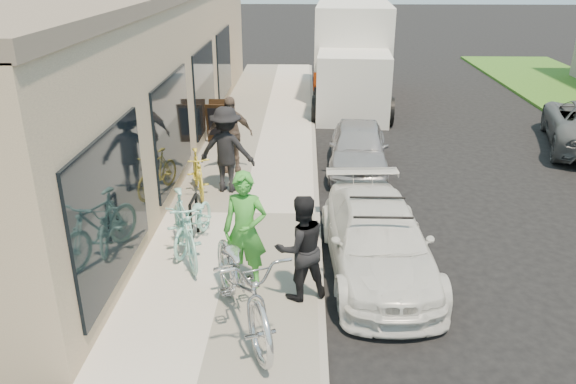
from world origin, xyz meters
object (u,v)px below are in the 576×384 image
object	(u,v)px
sedan_silver	(358,147)
woman_rider	(245,231)
bike_rack	(194,214)
bystander_b	(230,134)
cruiser_bike_a	(184,227)
sandwich_board	(220,122)
bystander_a	(227,150)
tandem_bike	(243,283)
cruiser_bike_c	(198,173)
man_standing	(301,248)
cruiser_bike_b	(194,222)
moving_truck	(352,59)
sedan_white	(378,240)

from	to	relation	value
sedan_silver	woman_rider	size ratio (longest dim) A/B	1.86
woman_rider	bike_rack	bearing A→B (deg)	134.32
woman_rider	bystander_b	distance (m)	5.19
cruiser_bike_a	sandwich_board	bearing A→B (deg)	70.78
bystander_a	tandem_bike	bearing A→B (deg)	109.64
cruiser_bike_a	bystander_b	world-z (taller)	bystander_b
sandwich_board	cruiser_bike_c	size ratio (longest dim) A/B	0.71
cruiser_bike_c	bystander_b	world-z (taller)	bystander_b
sedan_silver	man_standing	distance (m)	6.12
cruiser_bike_b	moving_truck	bearing A→B (deg)	83.16
sedan_white	tandem_bike	xyz separation A→B (m)	(-2.06, -1.78, 0.24)
sedan_white	bystander_a	world-z (taller)	bystander_a
moving_truck	bystander_b	size ratio (longest dim) A/B	3.89
bystander_b	woman_rider	bearing A→B (deg)	-90.75
bike_rack	bystander_b	xyz separation A→B (m)	(0.23, 3.59, 0.42)
tandem_bike	woman_rider	size ratio (longest dim) A/B	1.39
sedan_white	woman_rider	size ratio (longest dim) A/B	2.20
moving_truck	tandem_bike	xyz separation A→B (m)	(-2.54, -14.13, -0.68)
bystander_b	bike_rack	bearing A→B (deg)	-104.00
woman_rider	cruiser_bike_a	bearing A→B (deg)	152.64
man_standing	bystander_a	xyz separation A→B (m)	(-1.63, 4.16, 0.12)
sedan_white	bystander_b	size ratio (longest dim) A/B	2.28
sandwich_board	cruiser_bike_a	distance (m)	6.59
sedan_white	bystander_b	xyz separation A→B (m)	(-2.99, 4.39, 0.47)
bystander_b	man_standing	bearing A→B (deg)	-82.82
cruiser_bike_b	cruiser_bike_c	world-z (taller)	cruiser_bike_c
sandwich_board	sedan_white	xyz separation A→B (m)	(3.57, -6.67, -0.14)
cruiser_bike_b	sedan_white	bearing A→B (deg)	0.02
tandem_bike	cruiser_bike_b	bearing A→B (deg)	93.61
cruiser_bike_a	sedan_silver	bearing A→B (deg)	33.15
sandwich_board	sedan_white	world-z (taller)	sandwich_board
moving_truck	woman_rider	world-z (taller)	moving_truck
tandem_bike	cruiser_bike_a	bearing A→B (deg)	100.41
sandwich_board	man_standing	size ratio (longest dim) A/B	0.68
sedan_white	cruiser_bike_c	bearing A→B (deg)	137.28
moving_truck	bystander_a	distance (m)	9.82
bike_rack	bystander_b	size ratio (longest dim) A/B	0.44
sedan_white	cruiser_bike_a	world-z (taller)	cruiser_bike_a
sedan_white	cruiser_bike_c	world-z (taller)	sedan_white
man_standing	cruiser_bike_b	size ratio (longest dim) A/B	0.97
sandwich_board	woman_rider	world-z (taller)	woman_rider
sedan_silver	moving_truck	bearing A→B (deg)	91.82
sedan_silver	bystander_b	bearing A→B (deg)	-165.59
sedan_white	cruiser_bike_a	distance (m)	3.24
sandwich_board	moving_truck	size ratio (longest dim) A/B	0.16
cruiser_bike_a	cruiser_bike_c	size ratio (longest dim) A/B	1.22
cruiser_bike_c	moving_truck	bearing A→B (deg)	49.58
sandwich_board	man_standing	bearing A→B (deg)	-72.24
sedan_silver	cruiser_bike_a	size ratio (longest dim) A/B	1.82
bike_rack	moving_truck	xyz separation A→B (m)	(3.70, 11.54, 0.88)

